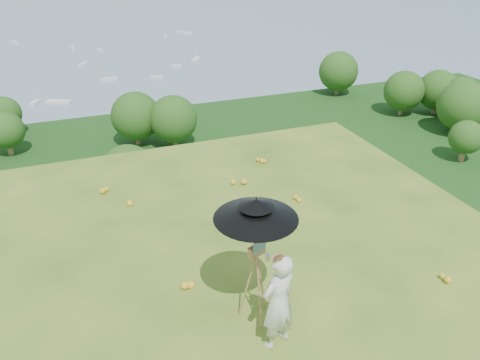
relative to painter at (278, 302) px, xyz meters
name	(u,v)px	position (x,y,z in m)	size (l,w,h in m)	color
ground	(178,332)	(-1.30, 0.74, -0.79)	(14.00, 14.00, 0.00)	#3C631C
forest_slope	(114,301)	(-1.30, 35.74, -29.79)	(140.00, 56.00, 22.00)	#0E3510
shoreline_tier	(90,189)	(-1.30, 75.74, -36.79)	(170.00, 28.00, 8.00)	#706759
bay_water	(58,29)	(-1.30, 240.74, -34.79)	(700.00, 700.00, 0.00)	#718BA2
slope_trees	(95,185)	(-1.30, 35.74, -15.79)	(110.00, 50.00, 6.00)	#234C16
harbor_town	(84,157)	(-1.30, 75.74, -30.29)	(110.00, 22.00, 5.00)	silver
moored_boats	(25,71)	(-13.80, 161.74, -34.44)	(140.00, 140.00, 0.70)	silver
wildflowers	(174,317)	(-1.30, 0.99, -0.73)	(10.00, 10.50, 0.12)	gold
painter	(278,302)	(0.00, 0.00, 0.00)	(0.58, 0.38, 1.59)	beige
field_easel	(256,280)	(-0.08, 0.61, -0.05)	(0.57, 0.57, 1.49)	#996A40
sun_umbrella	(256,226)	(-0.09, 0.63, 0.91)	(1.21, 1.21, 0.94)	black
painter_cap	(280,259)	(0.00, 0.00, 0.75)	(0.19, 0.23, 0.10)	#E47E7D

